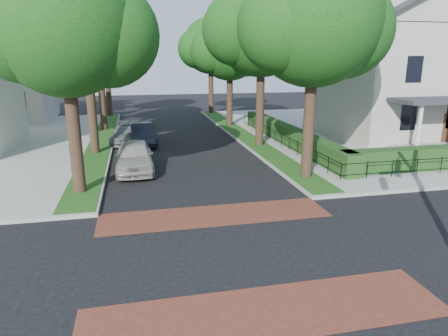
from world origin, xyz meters
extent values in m
plane|color=black|center=(0.00, 0.00, 0.00)|extent=(120.00, 120.00, 0.00)
cube|color=gray|center=(19.50, 19.00, 0.07)|extent=(30.00, 30.00, 0.15)
cube|color=brown|center=(0.00, 3.20, 0.01)|extent=(9.00, 2.20, 0.01)
cube|color=brown|center=(0.00, -3.20, 0.01)|extent=(9.00, 2.20, 0.01)
cube|color=#184915|center=(5.40, 19.10, 0.16)|extent=(1.60, 29.80, 0.02)
cube|color=#184915|center=(-5.40, 19.10, 0.16)|extent=(1.60, 29.80, 0.02)
cylinder|color=black|center=(5.50, 7.00, 3.83)|extent=(0.56, 0.56, 7.35)
sphere|color=#14330E|center=(5.50, 7.00, 7.71)|extent=(6.20, 6.20, 6.20)
sphere|color=#14330E|center=(7.21, 7.30, 7.31)|extent=(4.65, 4.65, 4.65)
sphere|color=#14330E|center=(3.95, 6.80, 7.41)|extent=(4.34, 4.34, 4.34)
sphere|color=#14330E|center=(5.60, 8.55, 8.21)|extent=(4.03, 4.03, 4.03)
cylinder|color=black|center=(5.50, 15.00, 4.00)|extent=(0.56, 0.56, 7.70)
sphere|color=#14330E|center=(5.50, 15.00, 8.07)|extent=(6.60, 6.60, 6.60)
sphere|color=#14330E|center=(7.31, 15.30, 7.67)|extent=(4.95, 4.95, 4.95)
sphere|color=#14330E|center=(3.85, 14.80, 7.77)|extent=(4.62, 4.62, 4.62)
sphere|color=#14330E|center=(5.60, 16.65, 8.57)|extent=(4.29, 4.29, 4.29)
cylinder|color=black|center=(5.50, 24.00, 3.47)|extent=(0.56, 0.56, 6.65)
sphere|color=#14330E|center=(5.50, 24.00, 6.99)|extent=(5.80, 5.80, 5.80)
sphere|color=#14330E|center=(7.09, 24.30, 6.59)|extent=(4.35, 4.35, 4.35)
sphere|color=#14330E|center=(4.05, 23.80, 6.69)|extent=(4.06, 4.06, 4.06)
sphere|color=#14330E|center=(5.60, 25.45, 7.49)|extent=(3.77, 3.77, 3.77)
cylinder|color=black|center=(5.50, 33.00, 3.65)|extent=(0.56, 0.56, 7.00)
sphere|color=#14330E|center=(5.50, 33.00, 7.35)|extent=(6.00, 6.00, 6.00)
sphere|color=#14330E|center=(7.15, 33.30, 6.95)|extent=(4.50, 4.50, 4.50)
sphere|color=#14330E|center=(4.00, 32.80, 7.05)|extent=(4.20, 4.20, 4.20)
sphere|color=#14330E|center=(5.60, 34.50, 7.85)|extent=(3.90, 3.90, 3.90)
cylinder|color=black|center=(-5.50, 7.00, 3.65)|extent=(0.56, 0.56, 7.00)
sphere|color=#14330E|center=(-5.50, 7.00, 7.35)|extent=(6.00, 6.00, 6.00)
sphere|color=#14330E|center=(-3.85, 7.30, 6.95)|extent=(4.50, 4.50, 4.50)
sphere|color=#14330E|center=(-7.00, 6.80, 7.05)|extent=(4.20, 4.20, 4.20)
sphere|color=#14330E|center=(-5.40, 8.50, 7.85)|extent=(3.90, 3.90, 3.90)
cylinder|color=black|center=(-5.50, 15.00, 4.17)|extent=(0.56, 0.56, 8.05)
sphere|color=#14330E|center=(-5.50, 15.00, 8.43)|extent=(6.40, 6.40, 6.40)
sphere|color=#14330E|center=(-3.74, 15.30, 8.03)|extent=(4.80, 4.80, 4.80)
sphere|color=#14330E|center=(-7.10, 14.80, 8.13)|extent=(4.48, 4.48, 4.48)
sphere|color=#14330E|center=(-5.40, 16.60, 8.93)|extent=(4.16, 4.16, 4.16)
cylinder|color=black|center=(-5.50, 24.00, 3.58)|extent=(0.56, 0.56, 6.86)
sphere|color=#14330E|center=(-5.50, 24.00, 7.21)|extent=(5.60, 5.60, 5.60)
sphere|color=#14330E|center=(-3.96, 24.30, 6.81)|extent=(4.20, 4.20, 4.20)
sphere|color=#14330E|center=(-6.90, 23.80, 6.91)|extent=(3.92, 3.92, 3.92)
sphere|color=#14330E|center=(-5.40, 25.40, 7.71)|extent=(3.64, 3.64, 3.64)
cylinder|color=black|center=(-5.50, 33.00, 3.72)|extent=(0.56, 0.56, 7.14)
sphere|color=#14330E|center=(-5.50, 33.00, 7.49)|extent=(6.20, 6.20, 6.20)
sphere|color=#14330E|center=(-3.79, 33.30, 7.09)|extent=(4.65, 4.65, 4.65)
sphere|color=#14330E|center=(-7.05, 32.80, 7.19)|extent=(4.34, 4.34, 4.34)
sphere|color=#14330E|center=(-5.40, 34.55, 7.99)|extent=(4.03, 4.03, 4.03)
cube|color=#193B14|center=(7.70, 15.00, 0.75)|extent=(1.00, 18.00, 1.20)
cube|color=#B4B0A1|center=(17.50, 16.00, 4.15)|extent=(12.00, 10.00, 8.00)
cylinder|color=white|center=(13.30, 8.85, 2.00)|extent=(0.24, 0.24, 3.00)
cube|color=#B4B0A1|center=(-15.50, 32.00, 3.40)|extent=(9.00, 8.00, 6.50)
cube|color=brown|center=(-12.80, 30.40, 8.47)|extent=(0.80, 0.80, 3.64)
imported|color=#B1AC9F|center=(-3.03, 10.48, 0.84)|extent=(2.00, 4.94, 1.68)
imported|color=#202231|center=(-2.45, 17.60, 0.75)|extent=(2.09, 4.73, 1.51)
imported|color=slate|center=(-3.60, 18.51, 0.68)|extent=(2.44, 4.88, 1.36)
camera|label=1|loc=(-2.84, -11.21, 5.95)|focal=32.00mm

